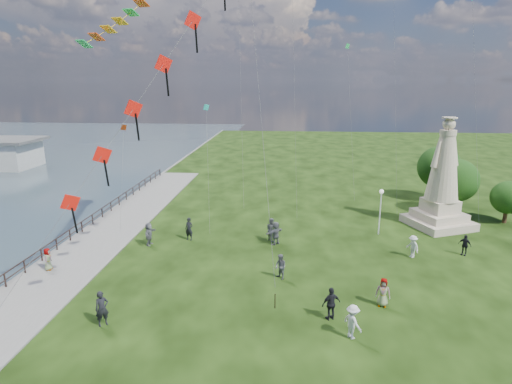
# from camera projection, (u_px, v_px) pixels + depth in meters

# --- Properties ---
(waterfront) EXTENTS (200.00, 200.00, 1.51)m
(waterfront) POSITION_uv_depth(u_px,v_px,m) (64.00, 258.00, 31.37)
(waterfront) COLOR #32424B
(waterfront) RESTS_ON ground
(statue) EXTENTS (6.16, 6.16, 9.57)m
(statue) POSITION_uv_depth(u_px,v_px,m) (442.00, 187.00, 37.07)
(statue) COLOR tan
(statue) RESTS_ON ground
(lamppost) EXTENTS (0.36, 0.36, 3.90)m
(lamppost) POSITION_uv_depth(u_px,v_px,m) (381.00, 202.00, 35.25)
(lamppost) COLOR silver
(lamppost) RESTS_ON ground
(tree_row) EXTENTS (7.46, 11.06, 5.84)m
(tree_row) POSITION_uv_depth(u_px,v_px,m) (454.00, 176.00, 42.59)
(tree_row) COLOR #382314
(tree_row) RESTS_ON ground
(person_0) EXTENTS (0.84, 0.79, 1.92)m
(person_0) POSITION_uv_depth(u_px,v_px,m) (102.00, 309.00, 22.41)
(person_0) COLOR black
(person_0) RESTS_ON ground
(person_1) EXTENTS (0.91, 0.95, 1.68)m
(person_1) POSITION_uv_depth(u_px,v_px,m) (281.00, 267.00, 27.70)
(person_1) COLOR #595960
(person_1) RESTS_ON ground
(person_2) EXTENTS (1.16, 1.29, 1.79)m
(person_2) POSITION_uv_depth(u_px,v_px,m) (353.00, 322.00, 21.31)
(person_2) COLOR silver
(person_2) RESTS_ON ground
(person_3) EXTENTS (1.23, 0.98, 1.86)m
(person_3) POSITION_uv_depth(u_px,v_px,m) (331.00, 304.00, 22.96)
(person_3) COLOR black
(person_3) RESTS_ON ground
(person_4) EXTENTS (0.92, 0.69, 1.70)m
(person_4) POSITION_uv_depth(u_px,v_px,m) (383.00, 292.00, 24.36)
(person_4) COLOR #595960
(person_4) RESTS_ON ground
(person_5) EXTENTS (0.82, 1.74, 1.84)m
(person_5) POSITION_uv_depth(u_px,v_px,m) (149.00, 234.00, 33.40)
(person_5) COLOR #595960
(person_5) RESTS_ON ground
(person_6) EXTENTS (0.78, 0.62, 1.87)m
(person_6) POSITION_uv_depth(u_px,v_px,m) (189.00, 229.00, 34.46)
(person_6) COLOR black
(person_6) RESTS_ON ground
(person_7) EXTENTS (1.00, 1.08, 1.89)m
(person_7) POSITION_uv_depth(u_px,v_px,m) (271.00, 229.00, 34.33)
(person_7) COLOR #595960
(person_7) RESTS_ON ground
(person_8) EXTENTS (1.03, 1.22, 1.68)m
(person_8) POSITION_uv_depth(u_px,v_px,m) (413.00, 246.00, 31.09)
(person_8) COLOR silver
(person_8) RESTS_ON ground
(person_9) EXTENTS (1.02, 0.96, 1.58)m
(person_9) POSITION_uv_depth(u_px,v_px,m) (465.00, 245.00, 31.49)
(person_9) COLOR black
(person_9) RESTS_ON ground
(person_10) EXTENTS (0.56, 0.81, 1.55)m
(person_10) POSITION_uv_depth(u_px,v_px,m) (48.00, 260.00, 28.84)
(person_10) COLOR #595960
(person_10) RESTS_ON ground
(person_11) EXTENTS (1.71, 1.79, 1.87)m
(person_11) POSITION_uv_depth(u_px,v_px,m) (276.00, 233.00, 33.55)
(person_11) COLOR #595960
(person_11) RESTS_ON ground
(red_kite_train) EXTENTS (12.57, 9.35, 20.89)m
(red_kite_train) POSITION_uv_depth(u_px,v_px,m) (161.00, 72.00, 23.08)
(red_kite_train) COLOR black
(red_kite_train) RESTS_ON ground
(small_kites) EXTENTS (31.59, 16.65, 24.62)m
(small_kites) POSITION_uv_depth(u_px,v_px,m) (304.00, 60.00, 40.10)
(small_kites) COLOR #1DAEA8
(small_kites) RESTS_ON ground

